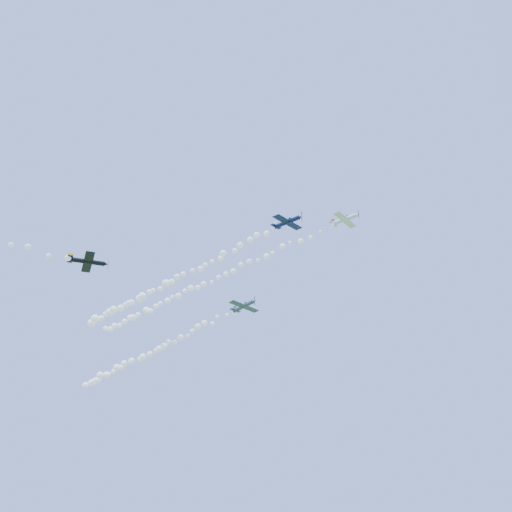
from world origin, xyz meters
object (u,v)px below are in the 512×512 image
Objects in this scene: plane_grey at (244,306)px; plane_black at (88,262)px; plane_navy at (288,222)px; plane_white at (345,219)px.

plane_grey is 1.13× the size of plane_black.
plane_navy is 22.11m from plane_grey.
plane_black is at bearing -87.74° from plane_grey.
plane_white is 0.85× the size of plane_grey.
plane_navy is 1.08× the size of plane_black.
plane_navy is (-8.18, -6.64, -0.66)m from plane_white.
plane_grey is 34.31m from plane_black.
plane_grey is at bearing 20.27° from plane_black.
plane_grey is at bearing 155.39° from plane_navy.
plane_black is (-30.13, -30.90, -12.45)m from plane_white.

